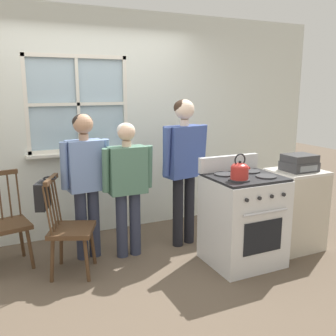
{
  "coord_description": "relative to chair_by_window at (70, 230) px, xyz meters",
  "views": [
    {
      "loc": [
        -1.09,
        -3.08,
        1.79
      ],
      "look_at": [
        0.46,
        0.25,
        1.0
      ],
      "focal_mm": 40.0,
      "sensor_mm": 36.0,
      "label": 1
    }
  ],
  "objects": [
    {
      "name": "side_counter",
      "position": [
        2.41,
        -0.44,
        0.0
      ],
      "size": [
        0.55,
        0.5,
        0.9
      ],
      "color": "beige",
      "rests_on": "ground_plane"
    },
    {
      "name": "stove",
      "position": [
        1.66,
        -0.51,
        0.03
      ],
      "size": [
        0.71,
        0.68,
        1.08
      ],
      "color": "silver",
      "rests_on": "ground_plane"
    },
    {
      "name": "kettle",
      "position": [
        1.5,
        -0.64,
        0.58
      ],
      "size": [
        0.21,
        0.17,
        0.25
      ],
      "color": "red",
      "rests_on": "stove"
    },
    {
      "name": "wall_back",
      "position": [
        0.53,
        0.99,
        0.89
      ],
      "size": [
        6.4,
        0.16,
        2.7
      ],
      "color": "silver",
      "rests_on": "ground_plane"
    },
    {
      "name": "ground_plane",
      "position": [
        0.52,
        -0.41,
        -0.45
      ],
      "size": [
        16.0,
        16.0,
        0.0
      ],
      "primitive_type": "plane",
      "color": "brown"
    },
    {
      "name": "person_teen_center",
      "position": [
        0.64,
        0.14,
        0.41
      ],
      "size": [
        0.54,
        0.21,
        1.44
      ],
      "rotation": [
        0.0,
        0.0,
        -0.01
      ],
      "color": "#2D3347",
      "rests_on": "ground_plane"
    },
    {
      "name": "potted_plant",
      "position": [
        0.38,
        0.9,
        0.69
      ],
      "size": [
        0.13,
        0.13,
        0.29
      ],
      "color": "#42474C",
      "rests_on": "wall_back"
    },
    {
      "name": "person_adult_right",
      "position": [
        1.32,
        0.16,
        0.58
      ],
      "size": [
        0.6,
        0.29,
        1.67
      ],
      "rotation": [
        0.0,
        0.0,
        0.2
      ],
      "color": "black",
      "rests_on": "ground_plane"
    },
    {
      "name": "stereo",
      "position": [
        2.41,
        -0.46,
        0.54
      ],
      "size": [
        0.34,
        0.29,
        0.18
      ],
      "color": "#38383A",
      "rests_on": "side_counter"
    },
    {
      "name": "chair_by_window",
      "position": [
        0.0,
        0.0,
        0.0
      ],
      "size": [
        0.53,
        0.54,
        0.97
      ],
      "rotation": [
        0.0,
        0.0,
        1.17
      ],
      "color": "#4C331E",
      "rests_on": "ground_plane"
    },
    {
      "name": "handbag",
      "position": [
        -0.22,
        0.09,
        0.35
      ],
      "size": [
        0.24,
        0.24,
        0.31
      ],
      "color": "black",
      "rests_on": "chair_by_window"
    },
    {
      "name": "person_elderly_left",
      "position": [
        0.24,
        0.28,
        0.48
      ],
      "size": [
        0.52,
        0.24,
        1.54
      ],
      "rotation": [
        0.0,
        0.0,
        0.07
      ],
      "color": "#2D3347",
      "rests_on": "ground_plane"
    },
    {
      "name": "chair_near_wall",
      "position": [
        -0.56,
        0.4,
        0.0
      ],
      "size": [
        0.49,
        0.47,
        0.97
      ],
      "rotation": [
        0.0,
        0.0,
        0.19
      ],
      "color": "#4C331E",
      "rests_on": "ground_plane"
    }
  ]
}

